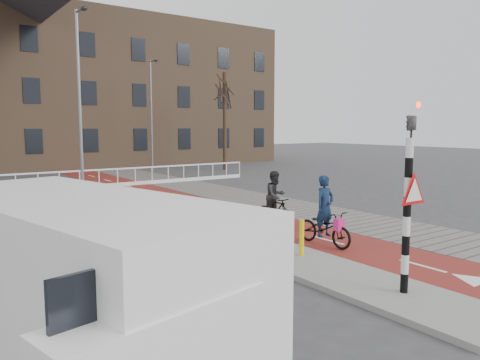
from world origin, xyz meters
TOP-DOWN VIEW (x-y plane):
  - ground at (0.00, 0.00)m, footprint 120.00×120.00m
  - bike_lane at (1.50, 10.00)m, footprint 2.50×60.00m
  - sidewalk at (4.30, 10.00)m, footprint 3.00×60.00m
  - curb_island at (-0.70, 4.00)m, footprint 1.80×16.00m
  - traffic_signal at (-0.60, -2.02)m, footprint 0.80×0.80m
  - bollard at (-0.44, 0.98)m, footprint 0.12×0.12m
  - cyclist_near at (1.02, 1.66)m, footprint 0.73×1.84m
  - cyclist_far at (1.37, 4.17)m, footprint 0.80×1.69m
  - van at (-6.29, -1.09)m, footprint 3.24×5.68m
  - tree_right at (11.19, 22.02)m, footprint 0.28×0.28m
  - streetlight_near at (-2.57, 11.18)m, footprint 0.12×0.12m
  - streetlight_right at (6.10, 23.71)m, footprint 0.12×0.12m

SIDE VIEW (x-z plane):
  - ground at x=0.00m, z-range 0.00..0.00m
  - bike_lane at x=1.50m, z-range 0.00..0.01m
  - sidewalk at x=4.30m, z-range 0.00..0.01m
  - curb_island at x=-0.70m, z-range 0.00..0.12m
  - bollard at x=-0.44m, z-range 0.12..0.98m
  - cyclist_near at x=1.02m, z-range -0.30..1.59m
  - cyclist_far at x=1.37m, z-range -0.14..1.66m
  - van at x=-6.29m, z-range 0.06..2.36m
  - traffic_signal at x=-0.60m, z-range 0.15..3.83m
  - tree_right at x=11.19m, z-range 0.00..7.14m
  - streetlight_near at x=-2.57m, z-range 0.00..7.55m
  - streetlight_right at x=6.10m, z-range 0.00..7.81m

